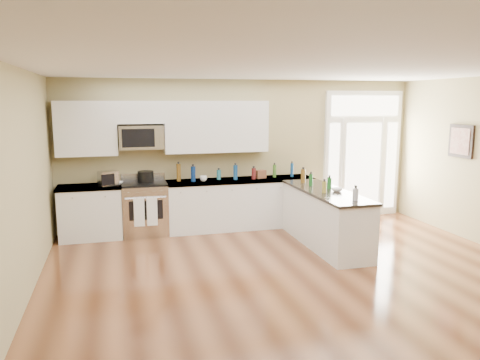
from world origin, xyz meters
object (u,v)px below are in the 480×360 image
object	(u,v)px
kitchen_range	(145,208)
stockpot	(146,176)
peninsula_cabinet	(325,220)
toaster_oven	(108,178)

from	to	relation	value
kitchen_range	stockpot	bearing A→B (deg)	48.63
peninsula_cabinet	toaster_oven	world-z (taller)	toaster_oven
stockpot	toaster_oven	xyz separation A→B (m)	(-0.65, -0.12, 0.01)
kitchen_range	stockpot	xyz separation A→B (m)	(0.03, 0.04, 0.58)
toaster_oven	stockpot	bearing A→B (deg)	-12.97
peninsula_cabinet	kitchen_range	world-z (taller)	kitchen_range
kitchen_range	toaster_oven	bearing A→B (deg)	-172.18
toaster_oven	peninsula_cabinet	bearing A→B (deg)	-45.17
stockpot	toaster_oven	distance (m)	0.66
peninsula_cabinet	kitchen_range	xyz separation A→B (m)	(-2.86, 1.45, 0.04)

